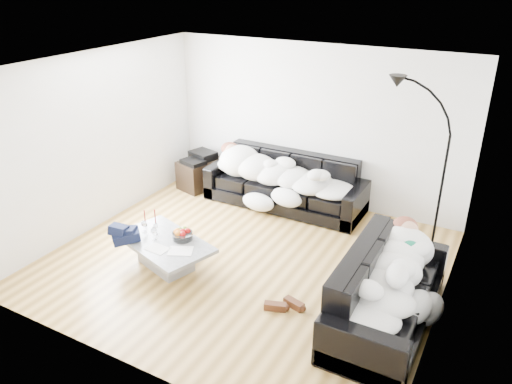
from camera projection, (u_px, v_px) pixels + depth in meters
The scene contains 24 objects.
ground at pixel (245, 260), 6.79m from camera, with size 5.00×5.00×0.00m, color olive.
wall_back at pixel (314, 125), 8.05m from camera, with size 5.00×0.02×2.60m, color silver.
wall_left at pixel (98, 141), 7.35m from camera, with size 0.02×4.50×2.60m, color silver.
wall_right at pixel (454, 216), 5.16m from camera, with size 0.02×4.50×2.60m, color silver.
ceiling at pixel (243, 67), 5.71m from camera, with size 5.00×5.00×0.00m, color white.
sofa_back at pixel (285, 182), 8.16m from camera, with size 2.62×0.91×0.86m, color black.
sofa_right at pixel (388, 289), 5.47m from camera, with size 2.11×0.91×0.86m, color black.
sleeper_back at pixel (284, 171), 8.03m from camera, with size 2.22×0.77×0.44m, color white, non-canonical shape.
sleeper_right at pixel (391, 273), 5.38m from camera, with size 1.81×0.76×0.44m, color white, non-canonical shape.
teal_cushion at pixel (401, 238), 5.89m from camera, with size 0.36×0.30×0.20m, color #0F6C4C.
coffee_table at pixel (165, 253), 6.58m from camera, with size 1.32×0.77×0.38m, color #939699.
fruit_bowl at pixel (182, 234), 6.51m from camera, with size 0.27×0.27×0.16m, color white.
wine_glass_a at pixel (156, 229), 6.63m from camera, with size 0.07×0.07×0.16m, color white.
wine_glass_b at pixel (144, 226), 6.68m from camera, with size 0.07×0.07×0.17m, color white.
wine_glass_c at pixel (154, 234), 6.50m from camera, with size 0.07×0.07×0.18m, color white.
candle_left at pixel (145, 218), 6.85m from camera, with size 0.04×0.04×0.23m, color maroon.
candle_right at pixel (155, 217), 6.85m from camera, with size 0.04×0.04×0.23m, color maroon.
newspaper_a at pixel (180, 251), 6.27m from camera, with size 0.30×0.23×0.01m, color silver.
newspaper_b at pixel (158, 249), 6.31m from camera, with size 0.28×0.20×0.01m, color silver.
navy_jacket at pixel (121, 229), 6.44m from camera, with size 0.36×0.30×0.18m, color black, non-canonical shape.
shoes at pixel (284, 305), 5.82m from camera, with size 0.44×0.32×0.10m, color #472311, non-canonical shape.
av_cabinet at pixel (201, 173), 8.93m from camera, with size 0.51×0.74×0.51m, color black.
stereo at pixel (200, 157), 8.80m from camera, with size 0.44×0.34×0.13m, color black.
floor_lamp at pixel (442, 185), 6.48m from camera, with size 0.77×0.31×2.12m, color black, non-canonical shape.
Camera 1 is at (2.91, -5.01, 3.67)m, focal length 35.00 mm.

